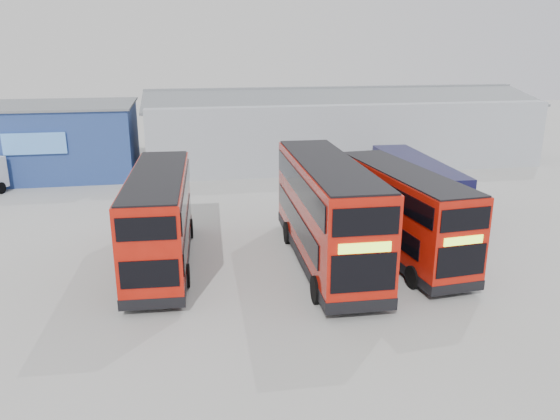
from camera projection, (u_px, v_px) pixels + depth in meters
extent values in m
plane|color=gray|center=(285.00, 249.00, 25.68)|extent=(120.00, 120.00, 0.00)
cube|color=navy|center=(49.00, 141.00, 39.48)|extent=(12.00, 8.00, 5.00)
cube|color=#5A5E63|center=(45.00, 105.00, 38.73)|extent=(12.30, 8.30, 0.15)
cube|color=#559AF2|center=(34.00, 144.00, 35.48)|extent=(3.96, 0.15, 1.40)
cube|color=#969BA4|center=(335.00, 128.00, 45.12)|extent=(30.00, 12.00, 5.00)
cube|color=#5A5E63|center=(346.00, 98.00, 41.68)|extent=(30.50, 6.33, 1.29)
cube|color=#5A5E63|center=(327.00, 92.00, 46.94)|extent=(30.50, 6.33, 1.29)
cube|color=#AD1509|center=(160.00, 217.00, 23.22)|extent=(2.77, 9.74, 3.72)
cube|color=black|center=(162.00, 254.00, 23.71)|extent=(2.81, 9.77, 0.41)
cube|color=black|center=(187.00, 228.00, 23.15)|extent=(0.45, 8.16, 0.87)
cube|color=black|center=(131.00, 231.00, 22.86)|extent=(0.45, 8.16, 0.87)
cube|color=black|center=(186.00, 191.00, 23.04)|extent=(0.50, 9.07, 0.87)
cube|color=black|center=(129.00, 193.00, 22.75)|extent=(0.50, 9.07, 0.87)
cube|color=black|center=(168.00, 198.00, 27.96)|extent=(2.06, 0.15, 1.24)
cube|color=black|center=(166.00, 167.00, 27.47)|extent=(2.06, 0.15, 0.87)
cube|color=#B0E831|center=(167.00, 183.00, 27.73)|extent=(1.65, 0.12, 0.32)
cube|color=black|center=(149.00, 274.00, 18.79)|extent=(2.02, 0.15, 1.01)
cube|color=black|center=(146.00, 229.00, 18.31)|extent=(2.02, 0.15, 0.83)
cube|color=black|center=(157.00, 174.00, 22.67)|extent=(2.62, 9.59, 0.09)
cylinder|color=black|center=(190.00, 228.00, 27.03)|extent=(0.34, 0.97, 0.95)
cylinder|color=black|center=(144.00, 230.00, 26.76)|extent=(0.34, 0.97, 0.95)
cylinder|color=black|center=(186.00, 276.00, 21.55)|extent=(0.34, 0.97, 0.95)
cylinder|color=black|center=(129.00, 279.00, 21.28)|extent=(0.34, 0.97, 0.95)
cube|color=#AD1509|center=(327.00, 210.00, 23.34)|extent=(2.82, 10.74, 4.12)
cube|color=black|center=(326.00, 251.00, 23.89)|extent=(2.86, 10.78, 0.46)
cube|color=black|center=(295.00, 220.00, 23.68)|extent=(0.28, 9.05, 0.97)
cube|color=black|center=(353.00, 217.00, 24.06)|extent=(0.28, 9.05, 0.97)
cube|color=black|center=(298.00, 183.00, 22.79)|extent=(0.31, 10.07, 0.97)
cube|color=black|center=(357.00, 181.00, 23.16)|extent=(0.31, 10.07, 0.97)
cube|color=black|center=(364.00, 273.00, 18.45)|extent=(2.29, 0.11, 1.37)
cube|color=black|center=(366.00, 222.00, 17.91)|extent=(2.29, 0.11, 0.97)
cube|color=#B0E831|center=(365.00, 248.00, 18.17)|extent=(1.83, 0.09, 0.36)
cube|color=black|center=(303.00, 191.00, 28.58)|extent=(2.24, 0.11, 1.12)
cube|color=black|center=(303.00, 157.00, 28.04)|extent=(2.24, 0.11, 0.92)
cube|color=black|center=(328.00, 163.00, 22.73)|extent=(2.66, 10.59, 0.10)
cylinder|color=black|center=(317.00, 290.00, 20.21)|extent=(0.35, 1.07, 1.06)
cylinder|color=black|center=(380.00, 285.00, 20.57)|extent=(0.35, 1.07, 1.06)
cylinder|color=black|center=(288.00, 233.00, 26.26)|extent=(0.35, 1.07, 1.06)
cylinder|color=black|center=(337.00, 230.00, 26.62)|extent=(0.35, 1.07, 1.06)
cube|color=#AD1509|center=(402.00, 211.00, 24.23)|extent=(3.08, 9.53, 3.61)
cube|color=black|center=(399.00, 246.00, 24.71)|extent=(3.12, 9.57, 0.40)
cube|color=black|center=(374.00, 220.00, 24.39)|extent=(0.78, 7.91, 0.85)
cube|color=black|center=(420.00, 216.00, 24.98)|extent=(0.78, 7.91, 0.85)
cube|color=black|center=(380.00, 189.00, 23.62)|extent=(0.86, 8.80, 0.85)
cube|color=black|center=(426.00, 186.00, 24.20)|extent=(0.86, 8.80, 0.85)
cube|color=black|center=(461.00, 261.00, 20.05)|extent=(2.00, 0.23, 1.20)
cube|color=black|center=(466.00, 220.00, 19.58)|extent=(2.00, 0.23, 0.85)
cube|color=#B0E831|center=(464.00, 241.00, 19.81)|extent=(1.60, 0.18, 0.31)
cube|color=black|center=(359.00, 195.00, 28.71)|extent=(1.96, 0.23, 0.98)
cube|color=black|center=(360.00, 165.00, 28.24)|extent=(1.96, 0.23, 0.80)
cube|color=black|center=(404.00, 171.00, 23.70)|extent=(2.94, 9.39, 0.09)
cylinder|color=black|center=(414.00, 277.00, 21.45)|extent=(0.37, 0.95, 0.93)
cylinder|color=black|center=(461.00, 271.00, 22.00)|extent=(0.37, 0.95, 0.93)
cylinder|color=black|center=(357.00, 232.00, 26.62)|extent=(0.37, 0.95, 0.93)
cylinder|color=black|center=(396.00, 228.00, 27.17)|extent=(0.37, 0.95, 0.93)
cube|color=black|center=(416.00, 180.00, 32.12)|extent=(2.69, 10.13, 2.42)
cube|color=black|center=(415.00, 197.00, 32.43)|extent=(2.73, 10.17, 0.37)
cube|color=#9C0C0C|center=(415.00, 187.00, 32.25)|extent=(2.72, 10.16, 0.23)
cube|color=black|center=(437.00, 174.00, 31.90)|extent=(0.39, 8.40, 0.87)
cube|color=black|center=(399.00, 176.00, 31.60)|extent=(0.39, 8.40, 0.87)
cube|color=black|center=(388.00, 160.00, 36.85)|extent=(2.05, 0.13, 1.19)
cube|color=black|center=(454.00, 201.00, 27.30)|extent=(2.01, 0.13, 1.00)
cylinder|color=black|center=(410.00, 182.00, 35.95)|extent=(0.33, 0.96, 0.95)
cylinder|color=black|center=(378.00, 183.00, 35.66)|extent=(0.33, 0.96, 0.95)
cylinder|color=black|center=(453.00, 211.00, 29.90)|extent=(0.33, 0.96, 0.95)
cylinder|color=black|center=(415.00, 212.00, 29.61)|extent=(0.33, 0.96, 0.95)
cylinder|color=black|center=(0.00, 188.00, 34.92)|extent=(0.52, 0.79, 0.75)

